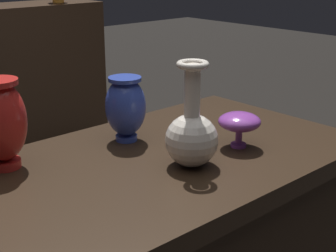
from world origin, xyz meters
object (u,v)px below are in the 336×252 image
Objects in this scene: vase_centerpiece at (192,134)px; vase_right_accent at (126,106)px; vase_tall_behind at (239,122)px; vase_left_accent at (1,121)px.

vase_right_accent is at bearing 91.96° from vase_centerpiece.
vase_left_accent is (-0.54, 0.29, 0.05)m from vase_tall_behind.
vase_centerpiece is 0.25m from vase_right_accent.
vase_tall_behind is 0.52× the size of vase_left_accent.
vase_centerpiece is 1.44× the size of vase_right_accent.
vase_left_accent is 0.34m from vase_right_accent.
vase_tall_behind is 0.63× the size of vase_right_accent.
vase_right_accent is (-0.20, 0.25, 0.03)m from vase_tall_behind.
vase_right_accent reaches higher than vase_tall_behind.
vase_left_accent reaches higher than vase_right_accent.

